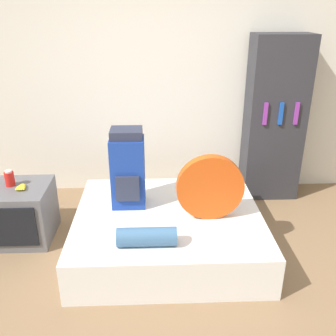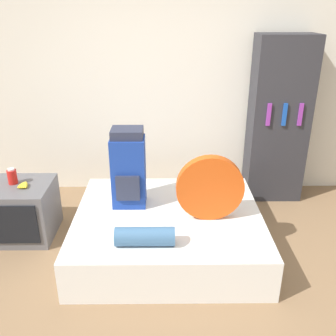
{
  "view_description": "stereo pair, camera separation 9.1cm",
  "coord_description": "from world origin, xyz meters",
  "px_view_note": "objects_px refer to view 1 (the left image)",
  "views": [
    {
      "loc": [
        -0.14,
        -2.22,
        2.12
      ],
      "look_at": [
        -0.02,
        0.74,
        0.82
      ],
      "focal_mm": 40.0,
      "sensor_mm": 36.0,
      "label": 1
    },
    {
      "loc": [
        -0.05,
        -2.22,
        2.12
      ],
      "look_at": [
        -0.02,
        0.74,
        0.82
      ],
      "focal_mm": 40.0,
      "sensor_mm": 36.0,
      "label": 2
    }
  ],
  "objects_px": {
    "backpack": "(128,169)",
    "tent_bag": "(210,187)",
    "sleeping_roll": "(147,237)",
    "television": "(20,213)",
    "bookshelf": "(274,120)",
    "canister": "(10,178)"
  },
  "relations": [
    {
      "from": "tent_bag",
      "to": "bookshelf",
      "type": "bearing_deg",
      "value": 52.39
    },
    {
      "from": "tent_bag",
      "to": "canister",
      "type": "bearing_deg",
      "value": 168.89
    },
    {
      "from": "television",
      "to": "bookshelf",
      "type": "xyz_separation_m",
      "value": [
        2.66,
        0.83,
        0.65
      ]
    },
    {
      "from": "tent_bag",
      "to": "television",
      "type": "bearing_deg",
      "value": 169.98
    },
    {
      "from": "canister",
      "to": "sleeping_roll",
      "type": "bearing_deg",
      "value": -30.68
    },
    {
      "from": "backpack",
      "to": "sleeping_roll",
      "type": "height_order",
      "value": "backpack"
    },
    {
      "from": "backpack",
      "to": "television",
      "type": "bearing_deg",
      "value": 177.18
    },
    {
      "from": "bookshelf",
      "to": "backpack",
      "type": "bearing_deg",
      "value": -151.19
    },
    {
      "from": "sleeping_roll",
      "to": "canister",
      "type": "distance_m",
      "value": 1.52
    },
    {
      "from": "bookshelf",
      "to": "tent_bag",
      "type": "bearing_deg",
      "value": -127.61
    },
    {
      "from": "bookshelf",
      "to": "television",
      "type": "bearing_deg",
      "value": -162.69
    },
    {
      "from": "tent_bag",
      "to": "television",
      "type": "xyz_separation_m",
      "value": [
        -1.78,
        0.31,
        -0.39
      ]
    },
    {
      "from": "sleeping_roll",
      "to": "television",
      "type": "distance_m",
      "value": 1.44
    },
    {
      "from": "television",
      "to": "canister",
      "type": "relative_size",
      "value": 3.8
    },
    {
      "from": "backpack",
      "to": "sleeping_roll",
      "type": "bearing_deg",
      "value": -75.36
    },
    {
      "from": "television",
      "to": "sleeping_roll",
      "type": "bearing_deg",
      "value": -30.33
    },
    {
      "from": "backpack",
      "to": "tent_bag",
      "type": "distance_m",
      "value": 0.77
    },
    {
      "from": "sleeping_roll",
      "to": "canister",
      "type": "bearing_deg",
      "value": 149.32
    },
    {
      "from": "backpack",
      "to": "bookshelf",
      "type": "height_order",
      "value": "bookshelf"
    },
    {
      "from": "backpack",
      "to": "television",
      "type": "distance_m",
      "value": 1.16
    },
    {
      "from": "backpack",
      "to": "television",
      "type": "xyz_separation_m",
      "value": [
        -1.06,
        0.05,
        -0.46
      ]
    },
    {
      "from": "tent_bag",
      "to": "sleeping_roll",
      "type": "distance_m",
      "value": 0.72
    }
  ]
}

